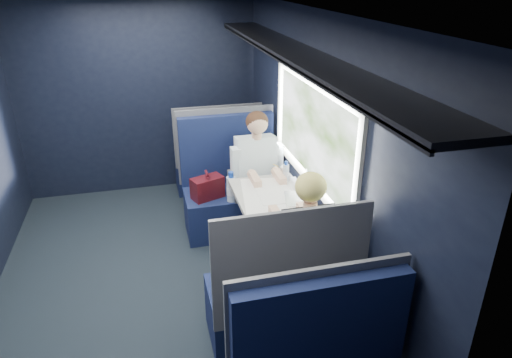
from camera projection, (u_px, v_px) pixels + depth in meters
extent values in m
cube|color=black|center=(158.00, 286.00, 4.07)|extent=(2.80, 4.20, 0.01)
cube|color=black|center=(318.00, 151.00, 3.90)|extent=(0.10, 4.20, 2.30)
cube|color=black|center=(140.00, 99.00, 5.47)|extent=(2.80, 0.10, 2.30)
cube|color=silver|center=(127.00, 5.00, 3.08)|extent=(2.80, 4.20, 0.10)
cube|color=beige|center=(314.00, 83.00, 3.64)|extent=(0.03, 1.84, 0.07)
cube|color=beige|center=(309.00, 179.00, 4.00)|extent=(0.03, 1.84, 0.07)
cube|color=beige|center=(358.00, 175.00, 3.04)|extent=(0.03, 0.07, 0.78)
cube|color=beige|center=(280.00, 105.00, 4.60)|extent=(0.03, 0.07, 0.78)
cube|color=black|center=(296.00, 53.00, 3.50)|extent=(0.36, 4.10, 0.04)
cube|color=black|center=(275.00, 57.00, 3.47)|extent=(0.02, 4.10, 0.03)
cube|color=red|center=(315.00, 64.00, 3.58)|extent=(0.01, 0.10, 0.12)
cylinder|color=#54565E|center=(254.00, 239.00, 4.11)|extent=(0.08, 0.08, 0.70)
cube|color=#B4B3B0|center=(274.00, 201.00, 4.00)|extent=(0.62, 1.00, 0.04)
cube|color=#0C1335|center=(233.00, 211.00, 4.85)|extent=(1.00, 0.50, 0.45)
cube|color=#0C1335|center=(227.00, 149.00, 4.86)|extent=(1.00, 0.10, 0.75)
cube|color=#54565E|center=(226.00, 145.00, 4.90)|extent=(1.04, 0.03, 0.82)
cube|color=#54565E|center=(234.00, 186.00, 4.67)|extent=(0.06, 0.40, 0.20)
cube|color=#4A1017|center=(207.00, 188.00, 4.60)|extent=(0.36, 0.27, 0.22)
cylinder|color=#4A1017|center=(207.00, 173.00, 4.53)|extent=(0.07, 0.13, 0.03)
cylinder|color=silver|center=(231.00, 189.00, 4.53)|extent=(0.09, 0.09, 0.26)
cylinder|color=#1841B5|center=(231.00, 175.00, 4.47)|extent=(0.05, 0.05, 0.06)
cube|color=#0C1335|center=(275.00, 308.00, 3.47)|extent=(1.00, 0.50, 0.45)
cube|color=#0C1335|center=(289.00, 265.00, 2.96)|extent=(1.00, 0.10, 0.75)
cube|color=#54565E|center=(292.00, 267.00, 2.90)|extent=(1.04, 0.03, 0.82)
cube|color=#54565E|center=(274.00, 269.00, 3.38)|extent=(0.06, 0.40, 0.20)
cube|color=#0C1335|center=(216.00, 171.00, 5.81)|extent=(1.00, 0.40, 0.45)
cube|color=#0C1335|center=(218.00, 136.00, 5.37)|extent=(1.00, 0.10, 0.66)
cube|color=#54565E|center=(219.00, 136.00, 5.31)|extent=(1.04, 0.03, 0.72)
cube|color=#0C1335|center=(321.00, 331.00, 2.48)|extent=(1.00, 0.10, 0.66)
cube|color=#54565E|center=(317.00, 321.00, 2.52)|extent=(1.04, 0.03, 0.72)
cube|color=black|center=(260.00, 189.00, 4.65)|extent=(0.36, 0.44, 0.16)
cube|color=black|center=(265.00, 224.00, 4.60)|extent=(0.32, 0.12, 0.45)
cube|color=white|center=(256.00, 160.00, 4.69)|extent=(0.40, 0.29, 0.53)
cylinder|color=#D8A88C|center=(257.00, 136.00, 4.53)|extent=(0.10, 0.10, 0.06)
sphere|color=#D8A88C|center=(257.00, 123.00, 4.46)|extent=(0.21, 0.21, 0.21)
sphere|color=#382114|center=(257.00, 121.00, 4.47)|extent=(0.22, 0.22, 0.22)
cube|color=white|center=(236.00, 164.00, 4.60)|extent=(0.09, 0.12, 0.34)
cube|color=white|center=(277.00, 160.00, 4.70)|extent=(0.09, 0.12, 0.34)
cube|color=black|center=(301.00, 259.00, 3.52)|extent=(0.36, 0.44, 0.16)
cube|color=black|center=(292.00, 276.00, 3.83)|extent=(0.32, 0.12, 0.45)
cube|color=black|center=(310.00, 243.00, 3.28)|extent=(0.40, 0.29, 0.53)
cylinder|color=#D8A88C|center=(310.00, 206.00, 3.20)|extent=(0.10, 0.10, 0.06)
sphere|color=#D8A88C|center=(310.00, 188.00, 3.16)|extent=(0.21, 0.21, 0.21)
sphere|color=#CFC460|center=(311.00, 186.00, 3.14)|extent=(0.22, 0.22, 0.22)
cube|color=black|center=(279.00, 244.00, 3.27)|extent=(0.09, 0.12, 0.34)
cube|color=black|center=(336.00, 236.00, 3.36)|extent=(0.09, 0.12, 0.34)
cube|color=#CFC460|center=(314.00, 233.00, 3.18)|extent=(0.26, 0.07, 0.36)
cube|color=white|center=(274.00, 196.00, 4.03)|extent=(0.64, 0.85, 0.01)
cube|color=silver|center=(298.00, 199.00, 3.98)|extent=(0.28, 0.34, 0.01)
cube|color=silver|center=(310.00, 186.00, 3.95)|extent=(0.08, 0.29, 0.20)
cube|color=black|center=(309.00, 186.00, 3.95)|extent=(0.07, 0.25, 0.17)
cylinder|color=silver|center=(286.00, 173.00, 4.30)|extent=(0.06, 0.06, 0.16)
cylinder|color=#1841B5|center=(286.00, 163.00, 4.26)|extent=(0.03, 0.03, 0.04)
cylinder|color=white|center=(285.00, 171.00, 4.41)|extent=(0.08, 0.08, 0.10)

